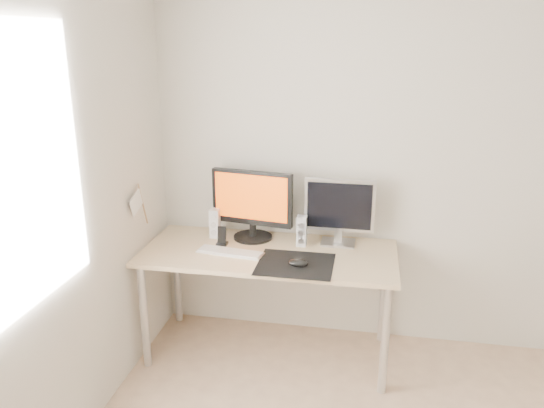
{
  "coord_description": "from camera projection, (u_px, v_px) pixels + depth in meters",
  "views": [
    {
      "loc": [
        -0.34,
        -1.66,
        2.02
      ],
      "look_at": [
        -0.93,
        1.48,
        1.01
      ],
      "focal_mm": 35.0,
      "sensor_mm": 36.0,
      "label": 1
    }
  ],
  "objects": [
    {
      "name": "wall_back",
      "position": [
        423.0,
        164.0,
        3.37
      ],
      "size": [
        3.5,
        0.0,
        3.5
      ],
      "primitive_type": "plane",
      "rotation": [
        1.57,
        0.0,
        0.0
      ],
      "color": "silver",
      "rests_on": "ground"
    },
    {
      "name": "second_monitor",
      "position": [
        339.0,
        209.0,
        3.39
      ],
      "size": [
        0.45,
        0.16,
        0.43
      ],
      "color": "#B9B9BB",
      "rests_on": "desk"
    },
    {
      "name": "mouse",
      "position": [
        298.0,
        263.0,
        3.11
      ],
      "size": [
        0.12,
        0.07,
        0.04
      ],
      "primitive_type": "ellipsoid",
      "color": "black",
      "rests_on": "mousepad"
    },
    {
      "name": "main_monitor",
      "position": [
        252.0,
        202.0,
        3.48
      ],
      "size": [
        0.55,
        0.3,
        0.47
      ],
      "color": "black",
      "rests_on": "desk"
    },
    {
      "name": "phone_dock",
      "position": [
        222.0,
        239.0,
        3.44
      ],
      "size": [
        0.07,
        0.06,
        0.12
      ],
      "color": "black",
      "rests_on": "desk"
    },
    {
      "name": "speaker_left",
      "position": [
        215.0,
        223.0,
        3.55
      ],
      "size": [
        0.06,
        0.08,
        0.2
      ],
      "color": "white",
      "rests_on": "desk"
    },
    {
      "name": "speaker_right",
      "position": [
        302.0,
        231.0,
        3.41
      ],
      "size": [
        0.06,
        0.08,
        0.2
      ],
      "color": "silver",
      "rests_on": "desk"
    },
    {
      "name": "keyboard",
      "position": [
        230.0,
        252.0,
        3.31
      ],
      "size": [
        0.43,
        0.18,
        0.02
      ],
      "color": "silver",
      "rests_on": "desk"
    },
    {
      "name": "mousepad",
      "position": [
        296.0,
        264.0,
        3.15
      ],
      "size": [
        0.45,
        0.4,
        0.0
      ],
      "primitive_type": "cube",
      "color": "black",
      "rests_on": "desk"
    },
    {
      "name": "pennant",
      "position": [
        138.0,
        203.0,
        3.25
      ],
      "size": [
        0.01,
        0.23,
        0.29
      ],
      "color": "#A57F54",
      "rests_on": "wall_left"
    },
    {
      "name": "desk",
      "position": [
        269.0,
        262.0,
        3.37
      ],
      "size": [
        1.6,
        0.7,
        0.73
      ],
      "color": "#D1B587",
      "rests_on": "ground"
    }
  ]
}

